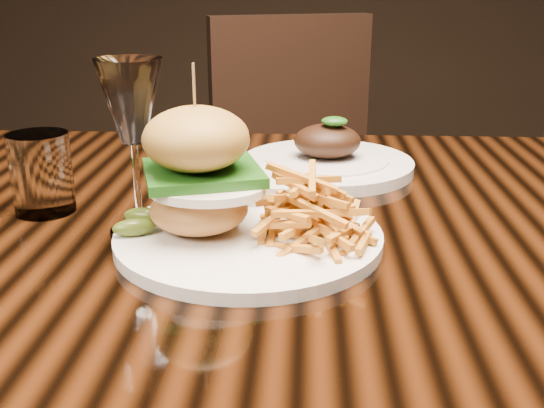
# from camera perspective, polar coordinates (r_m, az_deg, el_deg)

# --- Properties ---
(dining_table) EXTENTS (1.60, 0.90, 0.75)m
(dining_table) POSITION_cam_1_polar(r_m,az_deg,el_deg) (0.88, 2.67, -5.50)
(dining_table) COLOR black
(dining_table) RESTS_ON ground
(burger_plate) EXTENTS (0.31, 0.31, 0.21)m
(burger_plate) POSITION_cam_1_polar(r_m,az_deg,el_deg) (0.74, -2.67, 0.46)
(burger_plate) COLOR silver
(burger_plate) RESTS_ON dining_table
(ramekin) EXTENTS (0.09, 0.09, 0.04)m
(ramekin) POSITION_cam_1_polar(r_m,az_deg,el_deg) (0.86, 0.03, 1.00)
(ramekin) COLOR silver
(ramekin) RESTS_ON dining_table
(wine_glass) EXTENTS (0.08, 0.08, 0.21)m
(wine_glass) POSITION_cam_1_polar(r_m,az_deg,el_deg) (0.76, -12.50, 8.49)
(wine_glass) COLOR white
(wine_glass) RESTS_ON dining_table
(water_tumbler) EXTENTS (0.08, 0.08, 0.11)m
(water_tumbler) POSITION_cam_1_polar(r_m,az_deg,el_deg) (0.89, -19.95, 2.61)
(water_tumbler) COLOR white
(water_tumbler) RESTS_ON dining_table
(far_dish) EXTENTS (0.28, 0.28, 0.09)m
(far_dish) POSITION_cam_1_polar(r_m,az_deg,el_deg) (1.03, 4.93, 3.96)
(far_dish) COLOR silver
(far_dish) RESTS_ON dining_table
(chair_far) EXTENTS (0.59, 0.60, 0.95)m
(chair_far) POSITION_cam_1_polar(r_m,az_deg,el_deg) (1.75, 2.88, 2.85)
(chair_far) COLOR black
(chair_far) RESTS_ON ground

